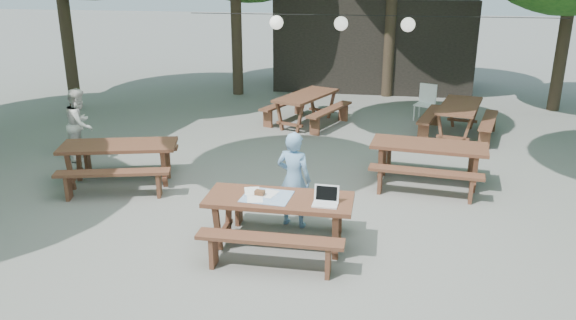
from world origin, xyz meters
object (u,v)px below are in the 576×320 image
(main_picnic_table, at_px, (279,222))
(woman, at_px, (294,179))
(second_person, at_px, (80,124))
(plastic_chair, at_px, (424,110))
(picnic_table_nw, at_px, (120,163))

(main_picnic_table, bearing_deg, woman, 84.00)
(second_person, height_order, plastic_chair, second_person)
(woman, bearing_deg, plastic_chair, -95.45)
(main_picnic_table, height_order, picnic_table_nw, same)
(second_person, relative_size, plastic_chair, 1.61)
(second_person, bearing_deg, woman, -126.38)
(picnic_table_nw, xyz_separation_m, plastic_chair, (5.60, 5.50, -0.13))
(second_person, bearing_deg, plastic_chair, -68.52)
(second_person, bearing_deg, main_picnic_table, -133.69)
(picnic_table_nw, distance_m, woman, 3.53)
(woman, xyz_separation_m, plastic_chair, (2.28, 6.64, -0.47))
(plastic_chair, bearing_deg, second_person, -125.72)
(main_picnic_table, relative_size, plastic_chair, 2.22)
(woman, bearing_deg, second_person, -12.73)
(main_picnic_table, bearing_deg, picnic_table_nw, 149.81)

